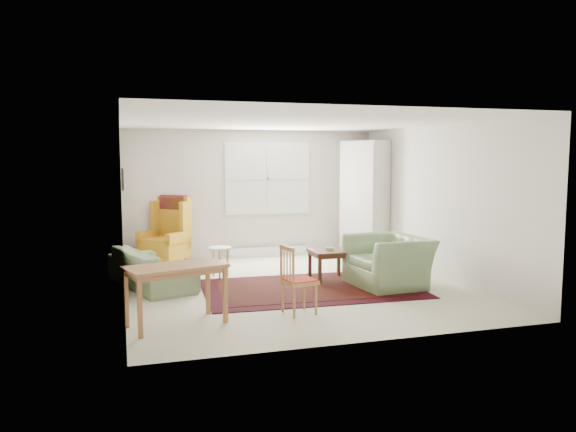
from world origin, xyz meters
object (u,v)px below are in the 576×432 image
object	(u,v)px
stool	(220,262)
cabinet	(365,199)
wingback_chair	(164,230)
coffee_table	(330,265)
desk_chair	(299,280)
sofa	(151,261)
armchair	(389,256)
desk	(176,295)

from	to	relation	value
stool	cabinet	xyz separation A→B (m)	(3.08, 1.10, 0.89)
wingback_chair	coffee_table	bearing A→B (deg)	-1.13
coffee_table	desk_chair	size ratio (longest dim) A/B	0.69
wingback_chair	stool	size ratio (longest dim) A/B	2.50
wingback_chair	stool	world-z (taller)	wingback_chair
desk_chair	stool	bearing A→B (deg)	2.90
cabinet	stool	bearing A→B (deg)	177.46
coffee_table	desk_chair	world-z (taller)	desk_chair
sofa	stool	distance (m)	1.17
sofa	armchair	world-z (taller)	armchair
armchair	desk	bearing A→B (deg)	-76.31
armchair	sofa	bearing A→B (deg)	-112.03
desk	cabinet	bearing A→B (deg)	41.76
wingback_chair	desk	size ratio (longest dim) A/B	1.12
wingback_chair	stool	bearing A→B (deg)	-20.69
armchair	desk	distance (m)	3.50
sofa	wingback_chair	size ratio (longest dim) A/B	1.52
wingback_chair	desk	xyz separation A→B (m)	(-0.15, -3.90, -0.27)
armchair	wingback_chair	size ratio (longest dim) A/B	0.93
stool	desk	xyz separation A→B (m)	(-0.95, -2.49, 0.11)
sofa	wingback_chair	distance (m)	1.76
sofa	desk	size ratio (longest dim) A/B	1.70
desk	armchair	bearing A→B (deg)	18.72
armchair	desk	world-z (taller)	armchair
desk	sofa	bearing A→B (deg)	94.65
sofa	stool	bearing A→B (deg)	-92.91
stool	desk_chair	world-z (taller)	desk_chair
sofa	coffee_table	xyz separation A→B (m)	(2.77, -0.42, -0.14)
desk_chair	desk	bearing A→B (deg)	81.52
armchair	cabinet	distance (m)	2.66
wingback_chair	cabinet	size ratio (longest dim) A/B	0.55
desk	stool	bearing A→B (deg)	69.17
sofa	armchair	size ratio (longest dim) A/B	1.63
desk_chair	coffee_table	bearing A→B (deg)	-42.50
wingback_chair	desk_chair	size ratio (longest dim) A/B	1.45
armchair	cabinet	xyz separation A→B (m)	(0.71, 2.47, 0.68)
cabinet	desk_chair	world-z (taller)	cabinet
desk_chair	sofa	bearing A→B (deg)	28.11
stool	sofa	bearing A→B (deg)	-165.07
coffee_table	cabinet	world-z (taller)	cabinet
desk	desk_chair	size ratio (longest dim) A/B	1.30
armchair	coffee_table	world-z (taller)	armchair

